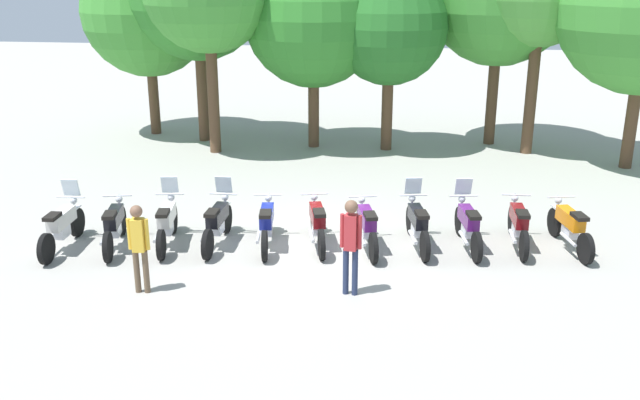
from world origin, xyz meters
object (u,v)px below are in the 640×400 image
(motorcycle_4, at_px, (267,224))
(motorcycle_5, at_px, (317,223))
(person_1, at_px, (351,239))
(motorcycle_2, at_px, (167,222))
(tree_3, at_px, (313,18))
(motorcycle_7, at_px, (417,223))
(person_0, at_px, (139,242))
(motorcycle_0, at_px, (62,226))
(motorcycle_6, at_px, (367,226))
(motorcycle_1, at_px, (114,225))
(motorcycle_9, at_px, (518,224))
(motorcycle_3, at_px, (218,222))
(motorcycle_8, at_px, (468,224))
(tree_4, at_px, (390,27))
(tree_0, at_px, (147,11))
(motorcycle_10, at_px, (570,226))

(motorcycle_4, height_order, motorcycle_5, same)
(person_1, bearing_deg, motorcycle_2, -106.62)
(tree_3, bearing_deg, motorcycle_7, -67.47)
(person_0, bearing_deg, tree_3, -11.49)
(motorcycle_0, distance_m, motorcycle_6, 6.45)
(motorcycle_1, height_order, motorcycle_4, same)
(tree_3, bearing_deg, person_1, -78.10)
(motorcycle_0, relative_size, motorcycle_9, 1.00)
(motorcycle_3, height_order, motorcycle_4, motorcycle_3)
(motorcycle_7, bearing_deg, person_0, 109.13)
(motorcycle_3, relative_size, motorcycle_8, 1.01)
(motorcycle_5, bearing_deg, motorcycle_9, -97.27)
(motorcycle_2, xyz_separation_m, motorcycle_7, (5.33, 0.67, 0.00))
(tree_4, bearing_deg, person_0, -109.03)
(motorcycle_0, distance_m, motorcycle_2, 2.19)
(motorcycle_7, distance_m, tree_0, 13.97)
(person_0, bearing_deg, motorcycle_8, -67.12)
(motorcycle_3, relative_size, motorcycle_7, 1.01)
(motorcycle_3, distance_m, tree_3, 9.69)
(motorcycle_7, xyz_separation_m, motorcycle_10, (3.20, 0.31, -0.01))
(motorcycle_1, xyz_separation_m, tree_3, (2.89, 9.38, 3.69))
(motorcycle_9, xyz_separation_m, person_1, (-3.33, -2.83, 0.58))
(motorcycle_2, relative_size, motorcycle_10, 1.01)
(motorcycle_2, xyz_separation_m, tree_3, (1.83, 9.09, 3.67))
(motorcycle_2, bearing_deg, tree_4, -35.57)
(motorcycle_5, bearing_deg, motorcycle_4, 86.93)
(motorcycle_3, xyz_separation_m, tree_0, (-5.19, 10.08, 3.77))
(tree_3, bearing_deg, person_0, -97.45)
(motorcycle_2, xyz_separation_m, motorcycle_4, (2.13, 0.24, -0.01))
(person_0, bearing_deg, tree_0, 15.52)
(person_1, bearing_deg, motorcycle_8, 146.83)
(motorcycle_3, height_order, tree_4, tree_4)
(motorcycle_7, distance_m, person_0, 5.83)
(person_1, relative_size, tree_0, 0.28)
(person_1, bearing_deg, motorcycle_0, -94.55)
(motorcycle_7, relative_size, person_0, 1.28)
(motorcycle_4, xyz_separation_m, tree_4, (2.12, 8.80, 3.44))
(person_1, bearing_deg, motorcycle_4, -128.74)
(motorcycle_10, bearing_deg, motorcycle_8, 82.96)
(motorcycle_6, distance_m, tree_4, 9.29)
(motorcycle_1, bearing_deg, tree_0, 3.03)
(tree_3, bearing_deg, motorcycle_6, -74.34)
(tree_4, bearing_deg, motorcycle_9, -68.28)
(motorcycle_6, xyz_separation_m, person_0, (-3.92, -2.72, 0.49))
(motorcycle_0, bearing_deg, motorcycle_9, -85.05)
(motorcycle_10, distance_m, tree_4, 9.75)
(motorcycle_2, relative_size, motorcycle_9, 0.99)
(person_0, bearing_deg, motorcycle_10, -72.19)
(motorcycle_7, height_order, motorcycle_10, motorcycle_7)
(motorcycle_4, bearing_deg, motorcycle_9, -90.69)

